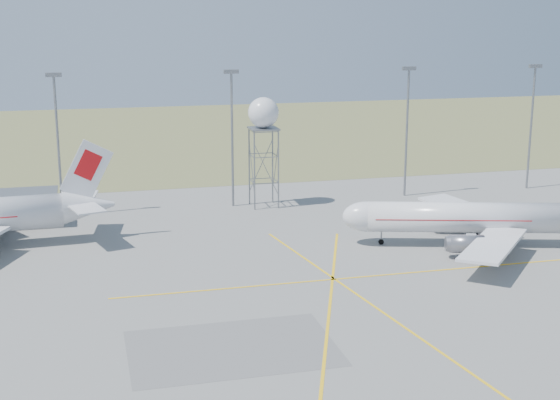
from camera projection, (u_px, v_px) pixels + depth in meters
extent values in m
cube|color=#5F6537|center=(216.00, 133.00, 190.51)|extent=(400.00, 120.00, 0.03)
cylinder|color=slate|center=(58.00, 148.00, 110.02)|extent=(0.36, 0.36, 20.00)
cube|color=slate|center=(53.00, 75.00, 107.65)|extent=(2.20, 0.50, 0.60)
cylinder|color=slate|center=(232.00, 141.00, 116.05)|extent=(0.36, 0.36, 20.00)
cube|color=slate|center=(231.00, 72.00, 113.68)|extent=(2.20, 0.50, 0.60)
cylinder|color=slate|center=(407.00, 134.00, 122.80)|extent=(0.36, 0.36, 20.00)
cube|color=slate|center=(409.00, 68.00, 120.43)|extent=(2.20, 0.50, 0.60)
cylinder|color=slate|center=(531.00, 129.00, 128.10)|extent=(0.36, 0.36, 20.00)
cube|color=slate|center=(536.00, 66.00, 125.73)|extent=(2.20, 0.50, 0.60)
cylinder|color=silver|center=(466.00, 217.00, 97.32)|extent=(24.90, 10.62, 3.82)
ellipsoid|color=silver|center=(367.00, 217.00, 97.73)|extent=(6.94, 5.38, 3.82)
cube|color=black|center=(358.00, 212.00, 97.63)|extent=(1.98, 2.42, 0.93)
cube|color=silver|center=(464.00, 208.00, 105.85)|extent=(7.10, 15.83, 0.34)
cube|color=silver|center=(493.00, 245.00, 89.15)|extent=(13.66, 14.39, 0.34)
cylinder|color=slate|center=(450.00, 220.00, 103.16)|extent=(4.46, 3.23, 2.20)
cylinder|color=slate|center=(466.00, 244.00, 92.39)|extent=(4.46, 3.23, 2.20)
cube|color=red|center=(451.00, 216.00, 97.36)|extent=(19.41, 9.05, 0.11)
cylinder|color=black|center=(381.00, 241.00, 98.41)|extent=(0.83, 0.83, 0.86)
cube|color=black|center=(480.00, 242.00, 98.00)|extent=(2.52, 5.77, 0.86)
cylinder|color=slate|center=(480.00, 239.00, 97.90)|extent=(0.28, 0.28, 1.72)
cone|color=silver|center=(89.00, 206.00, 99.86)|extent=(6.75, 4.72, 4.33)
cube|color=silver|center=(87.00, 171.00, 98.80)|extent=(6.95, 0.74, 8.15)
cube|color=red|center=(88.00, 165.00, 98.69)|extent=(3.75, 0.59, 4.18)
cube|color=silver|center=(82.00, 196.00, 102.78)|extent=(3.82, 6.16, 0.20)
cube|color=silver|center=(86.00, 208.00, 96.36)|extent=(3.82, 6.16, 0.20)
cylinder|color=slate|center=(254.00, 171.00, 114.73)|extent=(0.22, 0.22, 11.84)
cylinder|color=slate|center=(278.00, 169.00, 115.61)|extent=(0.22, 0.22, 11.84)
cylinder|color=slate|center=(273.00, 165.00, 119.04)|extent=(0.22, 0.22, 11.84)
cylinder|color=slate|center=(249.00, 166.00, 118.16)|extent=(0.22, 0.22, 11.84)
cube|color=slate|center=(263.00, 129.00, 115.51)|extent=(4.24, 4.24, 0.23)
sphere|color=silver|center=(263.00, 113.00, 114.96)|extent=(4.55, 4.55, 4.55)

